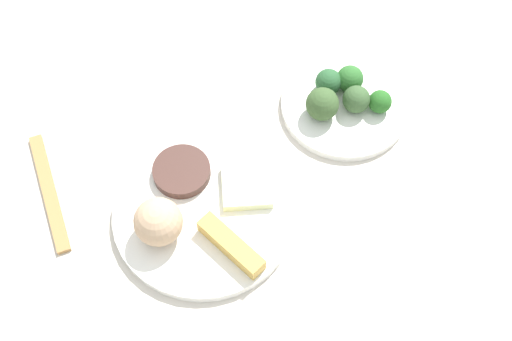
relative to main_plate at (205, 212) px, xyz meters
The scene contains 13 objects.
tabletop 0.06m from the main_plate, 106.15° to the right, with size 2.20×2.20×0.02m, color beige.
main_plate is the anchor object (origin of this frame).
rice_scoop 0.08m from the main_plate, 133.20° to the left, with size 0.07×0.07×0.07m, color tan.
spring_roll 0.08m from the main_plate, 136.80° to the right, with size 0.11×0.03×0.03m, color gold.
crab_rangoon_wonton 0.07m from the main_plate, 46.80° to the right, with size 0.08×0.08×0.02m, color beige.
stir_fry_heap 0.07m from the main_plate, 43.20° to the left, with size 0.09×0.09×0.02m, color #482C25.
broccoli_plate 0.30m from the main_plate, 36.07° to the right, with size 0.21×0.21×0.01m, color white.
broccoli_floret_0 0.31m from the main_plate, 39.30° to the right, with size 0.05×0.05×0.05m, color #3A5930.
broccoli_floret_1 0.33m from the main_plate, 32.75° to the right, with size 0.04×0.04×0.04m, color #2E672A.
broccoli_floret_2 0.26m from the main_plate, 33.71° to the right, with size 0.05×0.05×0.05m, color #3B572D.
broccoli_floret_3 0.30m from the main_plate, 28.72° to the right, with size 0.04×0.04×0.04m, color #2A5A30.
broccoli_floret_4 0.34m from the main_plate, 43.69° to the right, with size 0.04×0.04×0.04m, color #276221.
chopsticks_pair 0.24m from the main_plate, 93.11° to the left, with size 0.21×0.02×0.01m, color #AD7D45.
Camera 1 is at (-0.40, -0.12, 0.92)m, focal length 46.43 mm.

